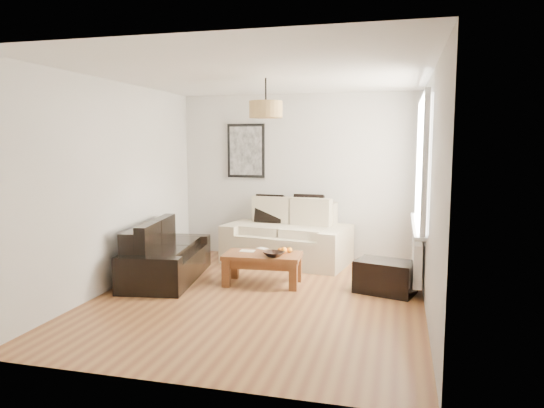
% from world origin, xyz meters
% --- Properties ---
extents(floor, '(4.50, 4.50, 0.00)m').
position_xyz_m(floor, '(0.00, 0.00, 0.00)').
color(floor, brown).
rests_on(floor, ground).
extents(ceiling, '(3.80, 4.50, 0.00)m').
position_xyz_m(ceiling, '(0.00, 0.00, 2.60)').
color(ceiling, white).
rests_on(ceiling, floor).
extents(wall_back, '(3.80, 0.04, 2.60)m').
position_xyz_m(wall_back, '(0.00, 2.25, 1.30)').
color(wall_back, silver).
rests_on(wall_back, floor).
extents(wall_front, '(3.80, 0.04, 2.60)m').
position_xyz_m(wall_front, '(0.00, -2.25, 1.30)').
color(wall_front, silver).
rests_on(wall_front, floor).
extents(wall_left, '(0.04, 4.50, 2.60)m').
position_xyz_m(wall_left, '(-1.90, 0.00, 1.30)').
color(wall_left, silver).
rests_on(wall_left, floor).
extents(wall_right, '(0.04, 4.50, 2.60)m').
position_xyz_m(wall_right, '(1.90, 0.00, 1.30)').
color(wall_right, silver).
rests_on(wall_right, floor).
extents(window_bay, '(0.14, 1.90, 1.60)m').
position_xyz_m(window_bay, '(1.86, 0.80, 1.60)').
color(window_bay, white).
rests_on(window_bay, wall_right).
extents(radiator, '(0.10, 0.90, 0.52)m').
position_xyz_m(radiator, '(1.82, 0.80, 0.38)').
color(radiator, white).
rests_on(radiator, wall_right).
extents(poster, '(0.62, 0.04, 0.87)m').
position_xyz_m(poster, '(-0.85, 2.22, 1.70)').
color(poster, black).
rests_on(poster, wall_back).
extents(pendant_shade, '(0.40, 0.40, 0.20)m').
position_xyz_m(pendant_shade, '(0.00, 0.30, 2.23)').
color(pendant_shade, tan).
rests_on(pendant_shade, ceiling).
extents(loveseat_cream, '(1.98, 1.30, 0.91)m').
position_xyz_m(loveseat_cream, '(-0.06, 1.78, 0.46)').
color(loveseat_cream, beige).
rests_on(loveseat_cream, floor).
extents(sofa_leather, '(1.04, 1.77, 0.72)m').
position_xyz_m(sofa_leather, '(-1.43, 0.46, 0.36)').
color(sofa_leather, black).
rests_on(sofa_leather, floor).
extents(coffee_table, '(1.02, 0.60, 0.41)m').
position_xyz_m(coffee_table, '(-0.11, 0.54, 0.20)').
color(coffee_table, brown).
rests_on(coffee_table, floor).
extents(ottoman, '(0.80, 0.63, 0.40)m').
position_xyz_m(ottoman, '(1.45, 0.55, 0.20)').
color(ottoman, black).
rests_on(ottoman, floor).
extents(cushion_left, '(0.46, 0.17, 0.45)m').
position_xyz_m(cushion_left, '(-0.40, 2.00, 0.79)').
color(cushion_left, black).
rests_on(cushion_left, loveseat_cream).
extents(cushion_right, '(0.47, 0.15, 0.47)m').
position_xyz_m(cushion_right, '(0.22, 2.00, 0.80)').
color(cushion_right, black).
rests_on(cushion_right, loveseat_cream).
extents(fruit_bowl, '(0.32, 0.32, 0.06)m').
position_xyz_m(fruit_bowl, '(0.07, 0.42, 0.44)').
color(fruit_bowl, black).
rests_on(fruit_bowl, coffee_table).
extents(orange_a, '(0.09, 0.09, 0.09)m').
position_xyz_m(orange_a, '(0.15, 0.62, 0.45)').
color(orange_a, orange).
rests_on(orange_a, fruit_bowl).
extents(orange_b, '(0.08, 0.08, 0.07)m').
position_xyz_m(orange_b, '(0.22, 0.66, 0.45)').
color(orange_b, orange).
rests_on(orange_b, fruit_bowl).
extents(orange_c, '(0.08, 0.08, 0.07)m').
position_xyz_m(orange_c, '(0.11, 0.61, 0.45)').
color(orange_c, orange).
rests_on(orange_c, fruit_bowl).
extents(papers, '(0.19, 0.14, 0.01)m').
position_xyz_m(papers, '(-0.35, 0.64, 0.41)').
color(papers, white).
rests_on(papers, coffee_table).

